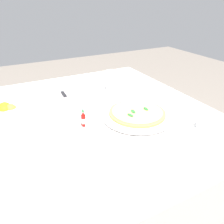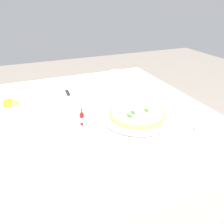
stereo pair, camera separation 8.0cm
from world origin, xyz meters
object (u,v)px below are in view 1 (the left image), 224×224
Objects in this scene: hot_sauce_bottle at (83,119)px; menu_card at (119,73)px; pizza at (137,112)px; dinner_knife at (62,91)px; salt_shaker at (79,119)px; pepper_shaker at (88,123)px; coffee_cup_left_edge at (206,124)px; coffee_cup_right_edge at (55,189)px; water_glass_near_left at (111,82)px; pizza_plate at (137,115)px; napkin_folded at (62,94)px; citrus_bowl at (7,111)px.

hot_sauce_bottle reaches higher than menu_card.
pizza is 1.39× the size of dinner_knife.
salt_shaker is 0.06m from pepper_shaker.
pizza is 0.31m from coffee_cup_left_edge.
coffee_cup_left_edge is at bearing -122.62° from salt_shaker.
pizza is 3.09× the size of menu_card.
coffee_cup_right_edge is 0.76m from dinner_knife.
coffee_cup_right_edge is 0.68× the size of dinner_knife.
water_glass_near_left reaches higher than coffee_cup_left_edge.
coffee_cup_right_edge reaches higher than pizza_plate.
pizza reaches higher than napkin_folded.
hot_sauce_bottle is (0.34, -0.21, 0.00)m from coffee_cup_right_edge.
dinner_knife is (0.43, 0.25, 0.01)m from pizza_plate.
hot_sauce_bottle is 1.48× the size of pepper_shaker.
hot_sauce_bottle is at bearing 81.49° from pizza_plate.
citrus_bowl is at bearing 116.39° from dinner_knife.
pepper_shaker is at bearing -173.83° from napkin_folded.
coffee_cup_right_edge is at bearing 168.93° from napkin_folded.
citrus_bowl is 1.81× the size of hot_sauce_bottle.
coffee_cup_right_edge is (-0.30, 0.47, 0.01)m from pizza.
coffee_cup_left_edge reaches higher than pizza_plate.
pepper_shaker is at bearing 139.82° from water_glass_near_left.
citrus_bowl is (0.53, 0.76, -0.00)m from coffee_cup_left_edge.
dinner_knife is at bearing 77.52° from water_glass_near_left.
pepper_shaker is at bearing -160.35° from hot_sauce_bottle.
pizza_plate is at bearing 172.76° from water_glass_near_left.
water_glass_near_left is 0.46m from pepper_shaker.
salt_shaker is 0.64× the size of menu_card.
napkin_folded is 0.01m from dinner_knife.
pizza is 2.21× the size of water_glass_near_left.
napkin_folded is 2.64× the size of menu_card.
pizza_plate is at bearing 40.56° from coffee_cup_left_edge.
coffee_cup_left_edge is at bearing -118.56° from pepper_shaker.
water_glass_near_left reaches higher than menu_card.
coffee_cup_right_edge is at bearing -171.80° from citrus_bowl.
salt_shaker is at bearing 19.65° from pepper_shaker.
dinner_knife is 0.36m from salt_shaker.
citrus_bowl is (-0.07, 0.60, -0.03)m from water_glass_near_left.
hot_sauce_bottle is at bearing 19.65° from pepper_shaker.
hot_sauce_bottle is at bearing 62.29° from menu_card.
dinner_knife is (0.66, 0.45, -0.01)m from coffee_cup_left_edge.
coffee_cup_left_edge is 0.62m from water_glass_near_left.
dinner_knife is (0.43, 0.25, -0.00)m from pizza.
citrus_bowl reaches higher than pizza_plate.
pizza is 4.85× the size of pepper_shaker.
hot_sauce_bottle is at bearing -160.35° from salt_shaker.
salt_shaker reaches higher than dinner_knife.
coffee_cup_left_edge is 0.68m from coffee_cup_right_edge.
pepper_shaker is at bearing -35.86° from coffee_cup_right_edge.
dinner_knife is (0.07, 0.30, -0.03)m from water_glass_near_left.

